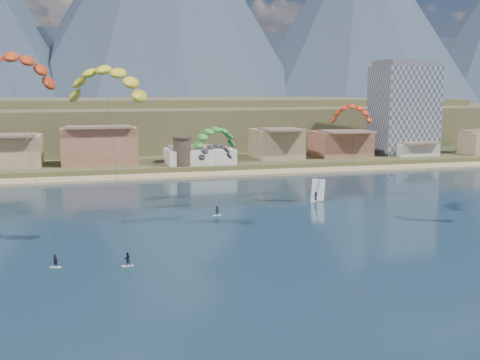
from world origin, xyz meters
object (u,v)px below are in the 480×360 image
object	(u,v)px
kitesurfer_green	(215,135)
windsurfer	(317,194)
watchtower	(182,151)
kitesurfer_yellow	(106,79)
kitesurfer_red	(12,65)
apartment_tower	(404,108)

from	to	relation	value
kitesurfer_green	windsurfer	size ratio (longest dim) A/B	4.09
watchtower	kitesurfer_yellow	bearing A→B (deg)	-107.08
watchtower	kitesurfer_red	world-z (taller)	kitesurfer_red
kitesurfer_red	watchtower	bearing A→B (deg)	63.11
kitesurfer_yellow	kitesurfer_red	bearing A→B (deg)	159.44
apartment_tower	kitesurfer_red	bearing A→B (deg)	-143.21
kitesurfer_yellow	windsurfer	world-z (taller)	kitesurfer_yellow
apartment_tower	kitesurfer_yellow	size ratio (longest dim) A/B	1.13
watchtower	windsurfer	xyz separation A→B (m)	(20.31, -52.00, -4.86)
apartment_tower	kitesurfer_green	size ratio (longest dim) A/B	1.64
watchtower	kitesurfer_red	size ratio (longest dim) A/B	0.28
apartment_tower	windsurfer	distance (m)	90.47
watchtower	kitesurfer_red	bearing A→B (deg)	-116.89
kitesurfer_green	apartment_tower	bearing A→B (deg)	36.89
kitesurfer_red	windsurfer	xyz separation A→B (m)	(57.77, 21.84, -25.63)
kitesurfer_red	kitesurfer_yellow	world-z (taller)	kitesurfer_red
watchtower	windsurfer	size ratio (longest dim) A/B	1.80
apartment_tower	watchtower	size ratio (longest dim) A/B	3.72
apartment_tower	windsurfer	world-z (taller)	apartment_tower
apartment_tower	windsurfer	bearing A→B (deg)	-132.13
apartment_tower	kitesurfer_red	xyz separation A→B (m)	(-117.45, -87.84, 9.32)
kitesurfer_red	kitesurfer_green	distance (m)	47.36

